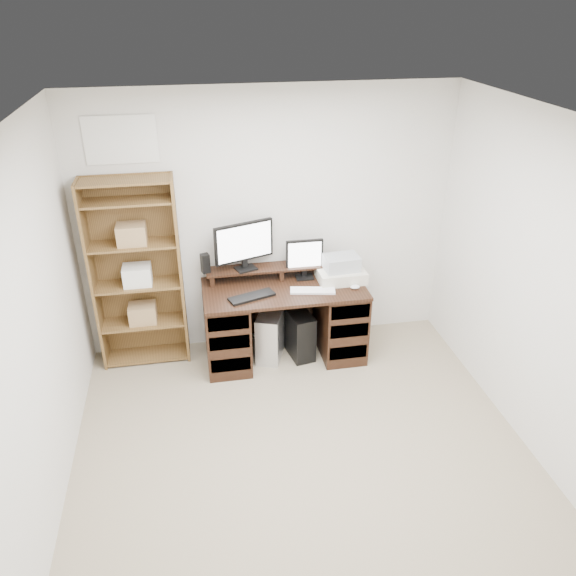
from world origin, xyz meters
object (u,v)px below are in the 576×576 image
object	(u,v)px
printer	(341,275)
bookshelf	(137,272)
desk	(284,320)
tower_black	(298,332)
tower_silver	(271,332)
monitor_small	(304,257)
monitor_wide	(244,244)

from	to	relation	value
printer	bookshelf	xyz separation A→B (m)	(-1.87, 0.16, 0.11)
bookshelf	desk	bearing A→B (deg)	-9.19
tower_black	bookshelf	bearing A→B (deg)	161.81
printer	tower_silver	size ratio (longest dim) A/B	0.91
monitor_small	bookshelf	world-z (taller)	bookshelf
monitor_wide	bookshelf	xyz separation A→B (m)	(-0.98, 0.01, -0.21)
tower_black	monitor_small	bearing A→B (deg)	48.43
monitor_wide	tower_black	distance (m)	1.03
tower_silver	tower_black	bearing A→B (deg)	15.36
monitor_small	printer	bearing A→B (deg)	-18.57
desk	monitor_wide	xyz separation A→B (m)	(-0.33, 0.21, 0.74)
tower_silver	printer	bearing A→B (deg)	20.70
printer	tower_black	world-z (taller)	printer
monitor_wide	monitor_small	bearing A→B (deg)	-23.47
tower_silver	tower_black	world-z (taller)	tower_silver
monitor_small	tower_silver	size ratio (longest dim) A/B	0.79
desk	tower_black	size ratio (longest dim) A/B	3.04
desk	bookshelf	xyz separation A→B (m)	(-1.32, 0.21, 0.53)
tower_silver	bookshelf	distance (m)	1.38
monitor_wide	printer	world-z (taller)	monitor_wide
monitor_wide	tower_black	world-z (taller)	monitor_wide
monitor_small	printer	distance (m)	0.38
printer	tower_silver	distance (m)	0.88
desk	monitor_small	size ratio (longest dim) A/B	3.90
desk	monitor_small	bearing A→B (deg)	35.74
tower_black	desk	bearing A→B (deg)	176.96
desk	tower_black	distance (m)	0.21
printer	tower_black	size ratio (longest dim) A/B	0.89
monitor_wide	bookshelf	distance (m)	1.00
monitor_wide	monitor_small	xyz separation A→B (m)	(0.56, -0.04, -0.17)
monitor_wide	bookshelf	world-z (taller)	bookshelf
tower_black	bookshelf	distance (m)	1.62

